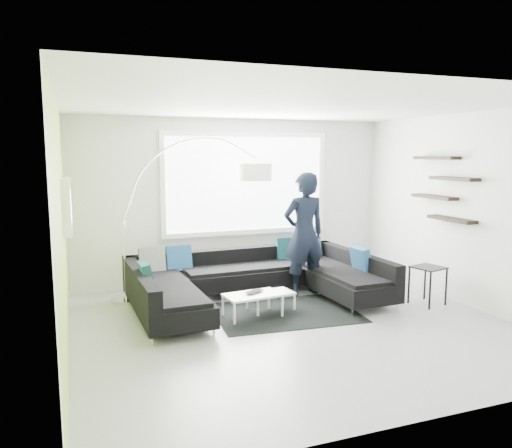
{
  "coord_description": "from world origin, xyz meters",
  "views": [
    {
      "loc": [
        -2.61,
        -5.67,
        2.22
      ],
      "look_at": [
        -0.19,
        0.9,
        1.22
      ],
      "focal_mm": 35.0,
      "sensor_mm": 36.0,
      "label": 1
    }
  ],
  "objects_px": {
    "sectional_sofa": "(257,282)",
    "coffee_table": "(262,302)",
    "arc_lamp": "(124,221)",
    "person": "(304,234)",
    "side_table": "(427,285)",
    "laptop": "(257,292)"
  },
  "relations": [
    {
      "from": "sectional_sofa",
      "to": "coffee_table",
      "type": "xyz_separation_m",
      "value": [
        -0.1,
        -0.44,
        -0.18
      ]
    },
    {
      "from": "sectional_sofa",
      "to": "person",
      "type": "xyz_separation_m",
      "value": [
        0.89,
        0.28,
        0.62
      ]
    },
    {
      "from": "side_table",
      "to": "laptop",
      "type": "xyz_separation_m",
      "value": [
        -2.55,
        0.37,
        0.05
      ]
    },
    {
      "from": "person",
      "to": "arc_lamp",
      "type": "bearing_deg",
      "value": -14.21
    },
    {
      "from": "sectional_sofa",
      "to": "laptop",
      "type": "bearing_deg",
      "value": -113.13
    },
    {
      "from": "arc_lamp",
      "to": "side_table",
      "type": "height_order",
      "value": "arc_lamp"
    },
    {
      "from": "coffee_table",
      "to": "laptop",
      "type": "distance_m",
      "value": 0.21
    },
    {
      "from": "sectional_sofa",
      "to": "person",
      "type": "bearing_deg",
      "value": 15.64
    },
    {
      "from": "coffee_table",
      "to": "person",
      "type": "height_order",
      "value": "person"
    },
    {
      "from": "arc_lamp",
      "to": "laptop",
      "type": "distance_m",
      "value": 2.27
    },
    {
      "from": "coffee_table",
      "to": "sectional_sofa",
      "type": "bearing_deg",
      "value": 71.25
    },
    {
      "from": "person",
      "to": "laptop",
      "type": "relative_size",
      "value": 5.31
    },
    {
      "from": "side_table",
      "to": "coffee_table",
      "type": "bearing_deg",
      "value": 170.0
    },
    {
      "from": "person",
      "to": "laptop",
      "type": "distance_m",
      "value": 1.48
    },
    {
      "from": "arc_lamp",
      "to": "person",
      "type": "distance_m",
      "value": 2.76
    },
    {
      "from": "sectional_sofa",
      "to": "side_table",
      "type": "distance_m",
      "value": 2.51
    },
    {
      "from": "arc_lamp",
      "to": "laptop",
      "type": "bearing_deg",
      "value": -30.15
    },
    {
      "from": "side_table",
      "to": "laptop",
      "type": "height_order",
      "value": "side_table"
    },
    {
      "from": "coffee_table",
      "to": "arc_lamp",
      "type": "distance_m",
      "value": 2.38
    },
    {
      "from": "sectional_sofa",
      "to": "side_table",
      "type": "xyz_separation_m",
      "value": [
        2.36,
        -0.87,
        -0.06
      ]
    },
    {
      "from": "sectional_sofa",
      "to": "arc_lamp",
      "type": "distance_m",
      "value": 2.17
    },
    {
      "from": "person",
      "to": "coffee_table",
      "type": "bearing_deg",
      "value": 33.2
    }
  ]
}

